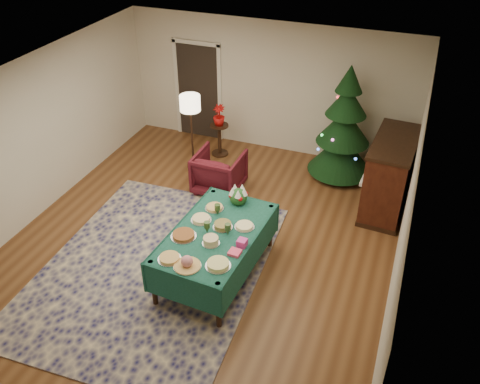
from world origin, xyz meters
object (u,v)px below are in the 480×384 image
at_px(potted_plant, 219,119).
at_px(piano, 389,176).
at_px(buffet_table, 216,240).
at_px(armchair, 219,170).
at_px(christmas_tree, 344,128).
at_px(gift_box, 242,243).
at_px(side_table, 220,140).
at_px(floor_lamp, 190,108).

height_order(potted_plant, piano, piano).
xyz_separation_m(buffet_table, armchair, (-0.84, 2.14, -0.21)).
bearing_deg(christmas_tree, armchair, -145.96).
relative_size(buffet_table, piano, 1.32).
bearing_deg(armchair, gift_box, 120.33).
bearing_deg(piano, potted_plant, 167.92).
distance_m(buffet_table, side_table, 3.67).
height_order(armchair, christmas_tree, christmas_tree).
xyz_separation_m(buffet_table, gift_box, (0.47, -0.16, 0.21)).
distance_m(potted_plant, piano, 3.58).
bearing_deg(floor_lamp, christmas_tree, 17.73).
distance_m(side_table, christmas_tree, 2.60).
bearing_deg(potted_plant, buffet_table, -68.31).
distance_m(armchair, floor_lamp, 1.28).
bearing_deg(floor_lamp, gift_box, -53.33).
bearing_deg(buffet_table, armchair, 111.36).
height_order(armchair, piano, piano).
xyz_separation_m(potted_plant, christmas_tree, (2.51, 0.08, 0.20)).
bearing_deg(armchair, piano, -169.43).
relative_size(buffet_table, armchair, 2.46).
distance_m(buffet_table, christmas_tree, 3.69).
bearing_deg(potted_plant, christmas_tree, 1.81).
height_order(gift_box, piano, piano).
bearing_deg(christmas_tree, gift_box, -100.67).
distance_m(buffet_table, armchair, 2.30).
distance_m(floor_lamp, potted_plant, 1.00).
height_order(floor_lamp, christmas_tree, christmas_tree).
relative_size(buffet_table, potted_plant, 4.91).
relative_size(gift_box, floor_lamp, 0.08).
bearing_deg(buffet_table, floor_lamp, 121.39).
bearing_deg(gift_box, christmas_tree, 79.33).
height_order(armchair, potted_plant, potted_plant).
height_order(buffet_table, armchair, armchair).
bearing_deg(piano, christmas_tree, 140.10).
relative_size(gift_box, piano, 0.08).
xyz_separation_m(buffet_table, piano, (2.14, 2.65, 0.02)).
xyz_separation_m(gift_box, floor_lamp, (-2.06, 2.76, 0.51)).
relative_size(armchair, christmas_tree, 0.38).
bearing_deg(christmas_tree, side_table, -178.19).
bearing_deg(gift_box, floor_lamp, 126.67).
bearing_deg(buffet_table, side_table, 111.69).
bearing_deg(armchair, floor_lamp, -31.10).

